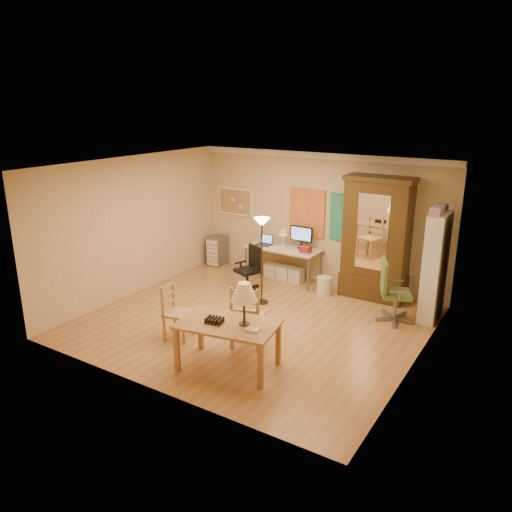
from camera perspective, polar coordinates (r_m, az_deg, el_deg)
The scene contains 16 objects.
floor at distance 8.75m, azimuth -0.26°, elevation -7.53°, with size 5.50×5.50×0.00m, color #AB693C.
crown_molding at distance 10.16m, azimuth 7.31°, elevation 11.32°, with size 5.50×0.08×0.12m, color white.
corkboard at distance 11.34m, azimuth -2.36°, elevation 6.24°, with size 0.90×0.04×0.62m, color tan.
art_panel_left at distance 10.46m, azimuth 5.84°, elevation 4.94°, with size 0.80×0.04×1.00m, color gold.
art_panel_right at distance 10.11m, azimuth 10.42°, elevation 4.30°, with size 0.75×0.04×0.95m, color teal.
dining_table at distance 7.00m, azimuth -2.58°, elevation -6.72°, with size 1.52×1.07×1.31m.
ladder_chair_back at distance 7.75m, azimuth -1.00°, elevation -7.08°, with size 0.59×0.58×1.02m.
ladder_chair_left at distance 8.14m, azimuth -9.04°, elevation -6.47°, with size 0.49×0.50×0.91m.
torchiere_lamp at distance 9.12m, azimuth 0.67°, elevation 2.37°, with size 0.30×0.30×1.65m.
computer_desk at distance 10.60m, azimuth 3.32°, elevation -0.49°, with size 1.59×0.69×1.20m.
office_chair_black at distance 10.06m, azimuth -0.84°, elevation -2.64°, with size 0.57×0.57×0.92m.
office_chair_green at distance 9.01m, azimuth 15.39°, elevation -5.43°, with size 0.67×0.67×1.09m.
drawer_cart at distance 11.64m, azimuth -4.47°, elevation 0.63°, with size 0.34×0.41×0.69m.
armoire at distance 9.77m, azimuth 13.55°, elevation 1.09°, with size 1.28×0.61×2.36m.
bookshelf at distance 9.10m, azimuth 19.76°, elevation -1.23°, with size 0.28×0.76×1.90m.
wastebin at distance 9.95m, azimuth 7.78°, elevation -3.41°, with size 0.29×0.29×0.36m, color silver.
Camera 1 is at (4.25, -6.71, 3.68)m, focal length 35.00 mm.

